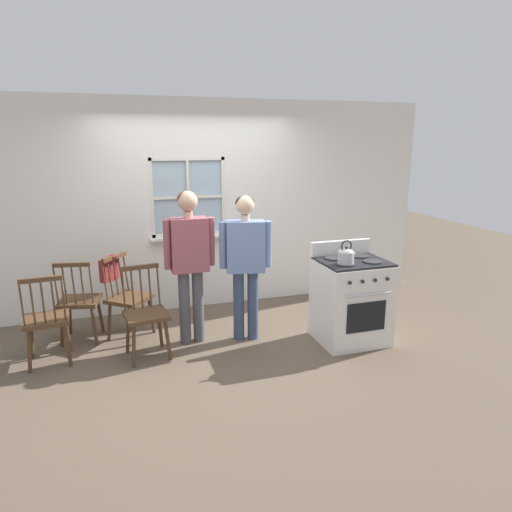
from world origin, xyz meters
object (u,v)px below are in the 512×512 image
handbag (109,269)px  potted_plant (178,230)px  person_elderly_left (189,252)px  stove (351,300)px  chair_center_cluster (47,321)px  chair_by_window (128,299)px  kettle (346,255)px  chair_near_wall (146,315)px  chair_near_stove (79,302)px  person_teen_center (245,254)px

handbag → potted_plant: bearing=31.4°
person_elderly_left → stove: 1.84m
chair_center_cluster → stove: stove is taller
person_elderly_left → chair_by_window: bearing=149.7°
stove → kettle: size_ratio=4.39×
stove → person_elderly_left: bearing=163.6°
chair_by_window → chair_near_wall: (0.15, -0.57, 0.00)m
chair_by_window → chair_near_stove: size_ratio=1.00×
stove → potted_plant: potted_plant is taller
chair_center_cluster → person_elderly_left: size_ratio=0.56×
chair_near_stove → kettle: kettle is taller
person_elderly_left → handbag: size_ratio=5.46×
chair_center_cluster → kettle: kettle is taller
kettle → chair_near_stove: bearing=158.9°
chair_near_stove → potted_plant: bearing=-141.2°
chair_near_wall → chair_center_cluster: bearing=164.2°
chair_by_window → chair_near_stove: (-0.52, 0.05, 0.00)m
chair_by_window → person_teen_center: bearing=-70.3°
chair_center_cluster → kettle: size_ratio=3.81×
chair_near_stove → stove: stove is taller
potted_plant → handbag: size_ratio=0.94×
chair_by_window → potted_plant: bearing=-4.5°
chair_near_wall → handbag: size_ratio=3.07×
person_elderly_left → person_teen_center: (0.59, -0.11, -0.04)m
chair_by_window → person_elderly_left: size_ratio=0.56×
chair_center_cluster → chair_near_stove: size_ratio=1.00×
person_elderly_left → person_teen_center: bearing=-11.4°
person_elderly_left → handbag: bearing=147.0°
kettle → chair_center_cluster: bearing=169.2°
chair_near_wall → potted_plant: potted_plant is taller
chair_near_wall → handbag: 0.85m
kettle → person_teen_center: bearing=150.9°
chair_near_stove → stove: size_ratio=0.87×
chair_by_window → stove: (2.34, -0.86, 0.02)m
kettle → potted_plant: 2.24m
chair_center_cluster → chair_near_stove: bearing=-125.1°
chair_by_window → person_teen_center: size_ratio=0.58×
handbag → chair_near_stove: bearing=-162.2°
person_elderly_left → stove: person_elderly_left is taller
person_elderly_left → potted_plant: bearing=87.4°
chair_center_cluster → chair_near_stove: same height
chair_near_stove → person_elderly_left: bearing=171.5°
chair_by_window → potted_plant: potted_plant is taller
person_teen_center → handbag: person_teen_center is taller
chair_center_cluster → stove: size_ratio=0.87×
chair_center_cluster → person_teen_center: bearing=174.3°
chair_center_cluster → stove: 3.17m
chair_near_stove → person_teen_center: 1.91m
chair_by_window → person_elderly_left: 0.95m
chair_near_wall → stove: 2.21m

